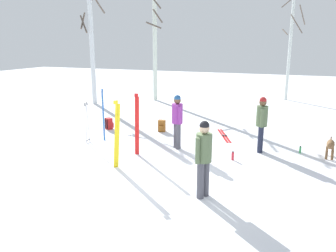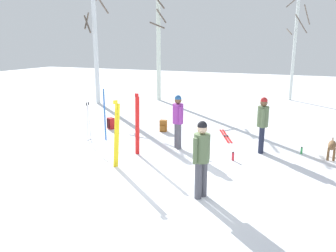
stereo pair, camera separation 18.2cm
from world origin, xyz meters
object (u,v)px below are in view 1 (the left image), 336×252
ski_pair_planted_2 (117,135)px  backpack_1 (109,124)px  dog (330,145)px  ski_pair_planted_0 (137,125)px  birch_tree_1 (155,36)px  ski_poles_0 (87,121)px  ski_pair_planted_1 (103,115)px  water_bottle_1 (233,156)px  person_2 (177,118)px  backpack_0 (162,126)px  person_3 (262,121)px  water_bottle_0 (300,150)px  person_1 (204,154)px  birch_tree_2 (290,44)px  birch_tree_0 (92,43)px  ski_pair_lying_0 (224,136)px

ski_pair_planted_2 → backpack_1: size_ratio=4.18×
dog → ski_pair_planted_0: 5.69m
dog → backpack_1: bearing=175.8°
birch_tree_1 → ski_poles_0: bearing=-81.5°
ski_pair_planted_1 → water_bottle_1: (4.52, -0.36, -0.77)m
person_2 → backpack_0: bearing=126.0°
person_3 → water_bottle_0: 1.49m
dog → ski_pair_planted_1: 7.19m
ski_pair_planted_1 → water_bottle_0: size_ratio=7.93×
ski_pair_planted_0 → person_1: bearing=-38.0°
backpack_0 → water_bottle_1: 3.83m
person_1 → ski_pair_planted_0: (-2.62, 2.05, -0.06)m
ski_pair_planted_1 → water_bottle_0: ski_pair_planted_1 is taller
person_3 → backpack_0: size_ratio=3.90×
birch_tree_2 → water_bottle_0: bearing=-84.8°
backpack_0 → birch_tree_0: birch_tree_0 is taller
ski_pair_planted_1 → person_1: bearing=-34.3°
dog → ski_pair_planted_1: ski_pair_planted_1 is taller
ski_pair_lying_0 → backpack_0: bearing=-173.9°
person_2 → person_3: bearing=13.5°
person_1 → water_bottle_1: person_1 is taller
ski_pair_planted_1 → water_bottle_0: 6.45m
person_1 → water_bottle_0: size_ratio=7.60×
person_2 → water_bottle_0: size_ratio=7.60×
birch_tree_2 → ski_pair_planted_0: bearing=-106.6°
person_3 → water_bottle_1: person_3 is taller
person_1 → ski_pair_lying_0: bearing=97.2°
backpack_1 → ski_pair_planted_0: bearing=-44.2°
ski_pair_planted_1 → person_2: bearing=2.3°
ski_pair_lying_0 → water_bottle_1: 2.58m
ski_pair_lying_0 → water_bottle_1: size_ratio=6.62×
dog → ski_pair_planted_2: 6.16m
person_3 → person_1: bearing=-102.0°
person_3 → dog: size_ratio=1.91×
person_3 → ski_pair_planted_1: ski_pair_planted_1 is taller
ski_poles_0 → backpack_0: (1.78, 2.22, -0.52)m
dog → water_bottle_1: 2.88m
person_2 → ski_pair_lying_0: person_2 is taller
ski_pair_planted_1 → water_bottle_0: (6.32, 1.02, -0.78)m
water_bottle_1 → birch_tree_2: bearing=85.7°
person_3 → birch_tree_0: 11.09m
backpack_0 → person_2: bearing=-54.0°
person_2 → birch_tree_0: size_ratio=0.28×
dog → ski_pair_planted_2: ski_pair_planted_2 is taller
dog → water_bottle_1: bearing=-155.0°
ski_pair_planted_0 → backpack_0: (-0.36, 2.76, -0.71)m
person_3 → ski_poles_0: 5.66m
backpack_1 → water_bottle_1: backpack_1 is taller
ski_pair_planted_2 → birch_tree_1: (-3.42, 10.35, 2.74)m
ski_pair_planted_2 → birch_tree_2: bearing=74.7°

